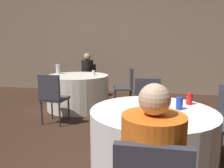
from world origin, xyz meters
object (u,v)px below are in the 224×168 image
(chair_near_north, at_px, (147,103))
(chair_far_east, at_px, (127,84))
(soda_can_blue, at_px, (179,103))
(bottle_far, at_px, (58,69))
(table_near, at_px, (152,145))
(chair_far_north, at_px, (88,77))
(person_black_shirt, at_px, (87,76))
(pizza_plate_near, at_px, (149,114))
(chair_far_south, at_px, (52,94))
(table_far, at_px, (78,92))
(soda_can_red, at_px, (189,99))

(chair_near_north, distance_m, chair_far_east, 1.61)
(soda_can_blue, relative_size, bottle_far, 0.56)
(table_near, xyz_separation_m, chair_far_north, (-1.73, 3.42, 0.17))
(chair_far_east, bearing_deg, person_black_shirt, 47.24)
(chair_near_north, xyz_separation_m, pizza_plate_near, (0.05, -1.18, 0.20))
(chair_far_south, relative_size, chair_far_north, 1.00)
(table_far, xyz_separation_m, bottle_far, (-0.52, 0.15, 0.47))
(chair_far_north, distance_m, chair_far_east, 1.44)
(table_near, bearing_deg, soda_can_blue, 15.80)
(table_far, xyz_separation_m, soda_can_blue, (1.89, -2.28, 0.42))
(table_far, distance_m, chair_far_north, 1.09)
(table_near, bearing_deg, pizza_plate_near, -104.04)
(pizza_plate_near, distance_m, soda_can_red, 0.61)
(table_near, xyz_separation_m, chair_far_east, (-0.58, 2.56, 0.17))
(chair_near_north, height_order, chair_far_north, same)
(chair_far_north, bearing_deg, chair_far_south, 85.59)
(table_near, relative_size, chair_near_north, 1.41)
(table_near, relative_size, table_far, 0.93)
(table_far, distance_m, bottle_far, 0.72)
(chair_near_north, bearing_deg, soda_can_blue, 104.75)
(table_far, bearing_deg, pizza_plate_near, -57.44)
(table_far, xyz_separation_m, chair_far_north, (-0.10, 1.07, 0.17))
(chair_far_south, bearing_deg, bottle_far, 113.93)
(chair_near_north, bearing_deg, person_black_shirt, -58.65)
(table_far, xyz_separation_m, chair_far_east, (1.06, 0.21, 0.17))
(table_near, distance_m, bottle_far, 3.34)
(chair_far_east, height_order, person_black_shirt, person_black_shirt)
(table_far, relative_size, chair_far_north, 1.52)
(table_far, xyz_separation_m, chair_near_north, (1.55, -1.32, 0.17))
(chair_near_north, xyz_separation_m, person_black_shirt, (-1.63, 2.23, 0.05))
(chair_far_south, bearing_deg, pizza_plate_near, -36.79)
(soda_can_blue, xyz_separation_m, soda_can_red, (0.12, 0.22, 0.00))
(chair_near_north, bearing_deg, chair_far_south, -13.43)
(soda_can_blue, height_order, soda_can_red, same)
(table_far, height_order, chair_far_north, chair_far_north)
(soda_can_blue, bearing_deg, table_far, 129.65)
(soda_can_red, height_order, bottle_far, bottle_far)
(table_near, height_order, person_black_shirt, person_black_shirt)
(chair_far_south, xyz_separation_m, soda_can_blue, (1.96, -1.20, 0.26))
(chair_far_south, distance_m, person_black_shirt, 1.99)
(chair_near_north, height_order, soda_can_blue, chair_near_north)
(chair_far_east, xyz_separation_m, bottle_far, (-1.58, -0.06, 0.30))
(table_far, bearing_deg, chair_far_south, -93.72)
(pizza_plate_near, height_order, bottle_far, bottle_far)
(chair_far_north, xyz_separation_m, person_black_shirt, (0.01, -0.17, 0.05))
(soda_can_red, xyz_separation_m, bottle_far, (-2.54, 2.21, 0.05))
(chair_near_north, xyz_separation_m, soda_can_red, (0.46, -0.74, 0.26))
(table_near, xyz_separation_m, pizza_plate_near, (-0.04, -0.15, 0.37))
(table_near, distance_m, soda_can_blue, 0.50)
(chair_near_north, bearing_deg, soda_can_red, 117.42)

